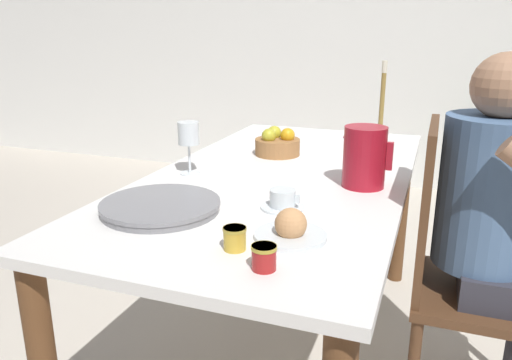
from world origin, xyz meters
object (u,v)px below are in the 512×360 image
object	(u,v)px
wine_glass_water	(189,136)
jam_jar_red	(264,256)
teacup_near_person	(283,201)
fruit_bowl	(277,144)
person_seated	(500,217)
bread_plate	(291,229)
jam_jar_amber	(235,237)
chair_person_side	(459,272)
red_pitcher	(364,157)
candlestick_tall	(381,114)
serving_tray	(161,206)

from	to	relation	value
wine_glass_water	jam_jar_red	bearing A→B (deg)	-50.88
teacup_near_person	fruit_bowl	xyz separation A→B (m)	(-0.21, 0.61, 0.02)
person_seated	bread_plate	xyz separation A→B (m)	(-0.52, -0.47, 0.07)
person_seated	wine_glass_water	size ratio (longest dim) A/B	6.35
bread_plate	jam_jar_amber	world-z (taller)	bread_plate
chair_person_side	red_pitcher	xyz separation A→B (m)	(-0.32, 0.03, 0.34)
bread_plate	teacup_near_person	bearing A→B (deg)	112.58
chair_person_side	wine_glass_water	distance (m)	1.00
person_seated	candlestick_tall	xyz separation A→B (m)	(-0.44, 0.61, 0.19)
red_pitcher	bread_plate	xyz separation A→B (m)	(-0.10, -0.49, -0.08)
person_seated	teacup_near_person	distance (m)	0.66
red_pitcher	wine_glass_water	world-z (taller)	red_pitcher
bread_plate	fruit_bowl	xyz separation A→B (m)	(-0.30, 0.81, 0.02)
wine_glass_water	jam_jar_red	world-z (taller)	wine_glass_water
jam_jar_red	fruit_bowl	size ratio (longest dim) A/B	0.31
red_pitcher	fruit_bowl	world-z (taller)	red_pitcher
wine_glass_water	teacup_near_person	xyz separation A→B (m)	(0.42, -0.23, -0.12)
chair_person_side	person_seated	world-z (taller)	person_seated
fruit_bowl	jam_jar_amber	bearing A→B (deg)	-78.17
jam_jar_amber	person_seated	bearing A→B (deg)	42.94
bread_plate	jam_jar_amber	distance (m)	0.15
chair_person_side	wine_glass_water	world-z (taller)	chair_person_side
person_seated	serving_tray	world-z (taller)	person_seated
person_seated	jam_jar_red	world-z (taller)	person_seated
bread_plate	wine_glass_water	bearing A→B (deg)	139.46
teacup_near_person	jam_jar_red	xyz separation A→B (m)	(0.08, -0.38, 0.01)
chair_person_side	candlestick_tall	distance (m)	0.81
jam_jar_amber	candlestick_tall	world-z (taller)	candlestick_tall
person_seated	wine_glass_water	bearing A→B (deg)	-87.59
jam_jar_red	jam_jar_amber	bearing A→B (deg)	143.61
candlestick_tall	red_pitcher	bearing A→B (deg)	-88.08
red_pitcher	bread_plate	bearing A→B (deg)	-101.68
fruit_bowl	serving_tray	bearing A→B (deg)	-97.83
red_pitcher	jam_jar_red	world-z (taller)	red_pitcher
person_seated	serving_tray	xyz separation A→B (m)	(-0.92, -0.42, 0.06)
teacup_near_person	jam_jar_red	distance (m)	0.38
person_seated	wine_glass_water	world-z (taller)	person_seated
wine_glass_water	jam_jar_red	size ratio (longest dim) A/B	3.34
bread_plate	jam_jar_red	xyz separation A→B (m)	(-0.01, -0.18, 0.01)
bread_plate	candlestick_tall	size ratio (longest dim) A/B	0.49
chair_person_side	bread_plate	xyz separation A→B (m)	(-0.42, -0.46, 0.26)
jam_jar_red	fruit_bowl	distance (m)	1.03
teacup_near_person	candlestick_tall	xyz separation A→B (m)	(0.16, 0.88, 0.12)
person_seated	candlestick_tall	world-z (taller)	person_seated
red_pitcher	teacup_near_person	bearing A→B (deg)	-122.01
bread_plate	candlestick_tall	xyz separation A→B (m)	(0.08, 1.08, 0.12)
jam_jar_amber	candlestick_tall	size ratio (longest dim) A/B	0.15
serving_tray	candlestick_tall	world-z (taller)	candlestick_tall
serving_tray	bread_plate	size ratio (longest dim) A/B	1.88
teacup_near_person	red_pitcher	bearing A→B (deg)	57.99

